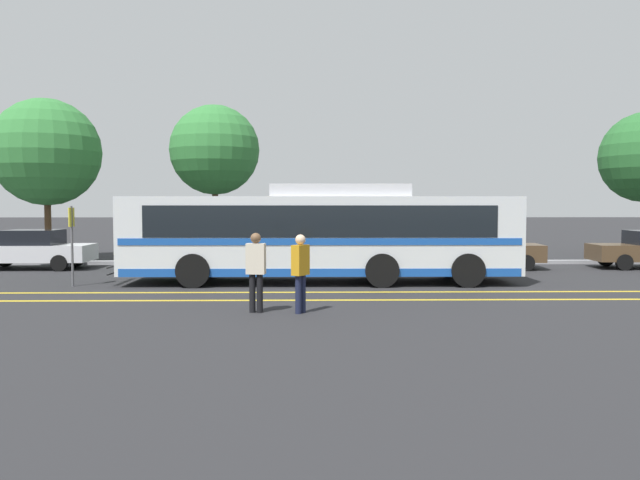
% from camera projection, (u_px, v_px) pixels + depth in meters
% --- Properties ---
extents(ground_plane, '(220.00, 220.00, 0.00)m').
position_uv_depth(ground_plane, '(354.00, 281.00, 19.82)').
color(ground_plane, '#262628').
extents(lane_strip_0, '(31.99, 0.20, 0.01)m').
position_uv_depth(lane_strip_0, '(321.00, 292.00, 17.22)').
color(lane_strip_0, gold).
rests_on(lane_strip_0, ground_plane).
extents(lane_strip_1, '(31.99, 0.20, 0.01)m').
position_uv_depth(lane_strip_1, '(323.00, 300.00, 15.77)').
color(lane_strip_1, gold).
rests_on(lane_strip_1, ground_plane).
extents(curb_strip, '(39.99, 0.36, 0.15)m').
position_uv_depth(curb_strip, '(317.00, 262.00, 25.50)').
color(curb_strip, '#99999E').
rests_on(curb_strip, ground_plane).
extents(transit_bus, '(12.32, 2.74, 3.04)m').
position_uv_depth(transit_bus, '(321.00, 233.00, 19.33)').
color(transit_bus, silver).
rests_on(transit_bus, ground_plane).
extents(parked_car_0, '(4.49, 2.07, 1.48)m').
position_uv_depth(parked_car_0, '(32.00, 249.00, 23.56)').
color(parked_car_0, silver).
rests_on(parked_car_0, ground_plane).
extents(parked_car_1, '(4.56, 2.30, 1.62)m').
position_uv_depth(parked_car_1, '(197.00, 248.00, 23.49)').
color(parked_car_1, '#335B33').
rests_on(parked_car_1, ground_plane).
extents(parked_car_2, '(4.22, 2.02, 1.41)m').
position_uv_depth(parked_car_2, '(353.00, 249.00, 24.00)').
color(parked_car_2, silver).
rests_on(parked_car_2, ground_plane).
extents(parked_car_3, '(4.10, 2.09, 1.44)m').
position_uv_depth(parked_car_3, '(488.00, 250.00, 23.71)').
color(parked_car_3, '#4C3823').
rests_on(parked_car_3, ground_plane).
extents(pedestrian_0, '(0.45, 0.28, 1.79)m').
position_uv_depth(pedestrian_0, '(256.00, 267.00, 13.90)').
color(pedestrian_0, black).
rests_on(pedestrian_0, ground_plane).
extents(pedestrian_1, '(0.42, 0.47, 1.75)m').
position_uv_depth(pedestrian_1, '(300.00, 268.00, 13.82)').
color(pedestrian_1, '#191E38').
rests_on(pedestrian_1, ground_plane).
extents(bus_stop_sign, '(0.07, 0.40, 2.38)m').
position_uv_depth(bus_stop_sign, '(72.00, 236.00, 18.41)').
color(bus_stop_sign, '#59595E').
rests_on(bus_stop_sign, ground_plane).
extents(tree_0, '(4.10, 4.10, 6.99)m').
position_uv_depth(tree_0, '(215.00, 150.00, 28.53)').
color(tree_0, '#513823').
rests_on(tree_0, ground_plane).
extents(tree_1, '(4.62, 4.62, 7.02)m').
position_uv_depth(tree_1, '(46.00, 152.00, 26.98)').
color(tree_1, '#513823').
rests_on(tree_1, ground_plane).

